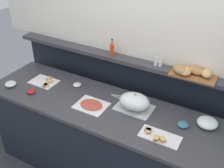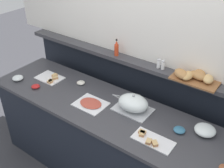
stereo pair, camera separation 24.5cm
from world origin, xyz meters
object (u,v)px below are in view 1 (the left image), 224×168
at_px(cold_cuts_platter, 91,105).
at_px(serving_tongs, 119,97).
at_px(glass_bowl_large, 11,84).
at_px(salt_shaker, 156,61).
at_px(serving_cloche, 134,102).
at_px(condiment_bowl_teal, 31,91).
at_px(sandwich_platter_front, 45,82).
at_px(bread_basket, 193,71).
at_px(glass_bowl_small, 207,123).
at_px(sandwich_platter_rear, 158,136).
at_px(condiment_bowl_red, 183,125).
at_px(hot_sauce_bottle, 112,48).
at_px(pepper_shaker, 161,62).
at_px(condiment_bowl_dark, 77,85).

distance_m(cold_cuts_platter, serving_tongs, 0.30).
bearing_deg(glass_bowl_large, salt_shaker, 24.99).
relative_size(serving_cloche, condiment_bowl_teal, 3.88).
distance_m(sandwich_platter_front, cold_cuts_platter, 0.66).
xyz_separation_m(salt_shaker, bread_basket, (0.35, -0.01, -0.01)).
distance_m(condiment_bowl_teal, serving_tongs, 0.89).
bearing_deg(glass_bowl_large, glass_bowl_small, 10.63).
distance_m(glass_bowl_small, salt_shaker, 0.72).
bearing_deg(condiment_bowl_teal, serving_cloche, 14.99).
relative_size(sandwich_platter_rear, condiment_bowl_red, 3.45).
bearing_deg(hot_sauce_bottle, condiment_bowl_red, -21.52).
bearing_deg(cold_cuts_platter, serving_cloche, 24.07).
relative_size(sandwich_platter_rear, condiment_bowl_teal, 3.79).
height_order(sandwich_platter_front, serving_tongs, sandwich_platter_front).
bearing_deg(hot_sauce_bottle, pepper_shaker, 1.72).
relative_size(cold_cuts_platter, serving_tongs, 1.58).
bearing_deg(glass_bowl_small, hot_sauce_bottle, 166.91).
relative_size(sandwich_platter_rear, cold_cuts_platter, 1.13).
xyz_separation_m(salt_shaker, pepper_shaker, (0.04, 0.00, 0.00)).
xyz_separation_m(cold_cuts_platter, glass_bowl_large, (-0.92, -0.12, 0.01)).
bearing_deg(condiment_bowl_red, glass_bowl_small, 30.32).
distance_m(cold_cuts_platter, condiment_bowl_dark, 0.39).
bearing_deg(salt_shaker, glass_bowl_large, -155.01).
relative_size(serving_cloche, condiment_bowl_red, 3.53).
height_order(serving_cloche, condiment_bowl_dark, serving_cloche).
bearing_deg(sandwich_platter_rear, glass_bowl_large, -178.89).
relative_size(glass_bowl_large, glass_bowl_small, 0.68).
bearing_deg(condiment_bowl_teal, glass_bowl_large, -178.14).
height_order(condiment_bowl_dark, pepper_shaker, pepper_shaker).
bearing_deg(condiment_bowl_teal, sandwich_platter_rear, 0.95).
distance_m(cold_cuts_platter, condiment_bowl_teal, 0.66).
bearing_deg(cold_cuts_platter, serving_tongs, 57.83).
xyz_separation_m(condiment_bowl_red, salt_shaker, (-0.42, 0.36, 0.33)).
relative_size(condiment_bowl_red, bread_basket, 0.24).
bearing_deg(condiment_bowl_red, glass_bowl_large, -171.58).
bearing_deg(glass_bowl_small, serving_tongs, 179.34).
relative_size(glass_bowl_small, bread_basket, 0.43).
distance_m(sandwich_platter_rear, salt_shaker, 0.74).
height_order(glass_bowl_large, condiment_bowl_red, glass_bowl_large).
distance_m(hot_sauce_bottle, bread_basket, 0.82).
distance_m(serving_tongs, pepper_shaker, 0.52).
relative_size(glass_bowl_small, serving_tongs, 0.93).
distance_m(sandwich_platter_rear, condiment_bowl_teal, 1.34).
bearing_deg(condiment_bowl_dark, sandwich_platter_rear, -16.86).
bearing_deg(salt_shaker, sandwich_platter_front, -159.35).
relative_size(sandwich_platter_rear, condiment_bowl_dark, 3.88).
height_order(cold_cuts_platter, salt_shaker, salt_shaker).
relative_size(serving_cloche, salt_shaker, 3.91).
xyz_separation_m(glass_bowl_large, condiment_bowl_red, (1.75, 0.26, -0.00)).
height_order(glass_bowl_large, hot_sauce_bottle, hot_sauce_bottle).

